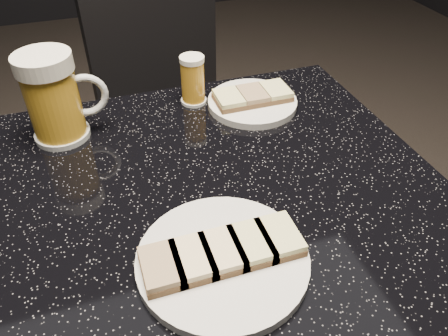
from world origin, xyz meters
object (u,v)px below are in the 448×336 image
Objects in this scene: plate_small at (252,103)px; beer_tumbler at (193,80)px; table at (224,287)px; plate_large at (223,260)px; chair at (178,117)px; beer_mug at (55,97)px.

beer_tumbler is at bearing 153.90° from plate_small.
plate_small is at bearing 59.19° from table.
table is at bearing -120.81° from plate_small.
plate_large and plate_small have the same top height.
beer_tumbler is 0.46m from chair.
table is 0.86× the size of chair.
beer_mug reaches higher than chair.
chair is at bearing 84.11° from table.
chair is (0.06, 0.62, -0.01)m from table.
plate_large is at bearing -98.26° from chair.
plate_small is (0.18, 0.36, 0.00)m from plate_large.
beer_tumbler reaches higher than plate_small.
chair is (-0.07, 0.40, -0.26)m from plate_small.
plate_large is 0.26× the size of chair.
plate_small reaches higher than table.
plate_large is at bearing -109.29° from table.
beer_mug is (-0.23, 0.24, 0.32)m from table.
table is 0.63m from chair.
beer_mug is at bearing 116.20° from plate_large.
beer_mug reaches higher than beer_tumbler.
beer_mug is 0.18× the size of chair.
chair reaches higher than beer_tumbler.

